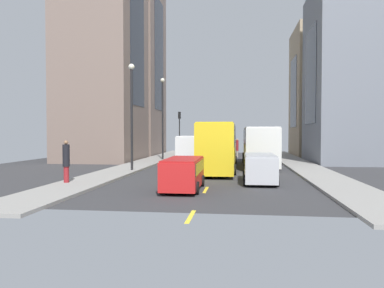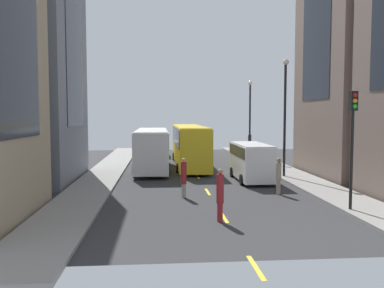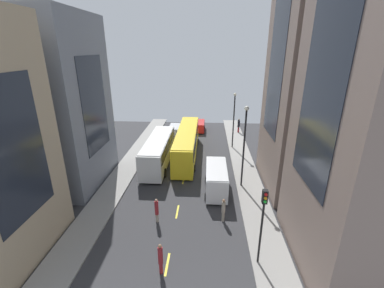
# 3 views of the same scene
# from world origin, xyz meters

# --- Properties ---
(ground_plane) EXTENTS (40.90, 40.90, 0.00)m
(ground_plane) POSITION_xyz_m (0.00, 0.00, 0.00)
(ground_plane) COLOR #333335
(sidewalk_west) EXTENTS (2.77, 44.00, 0.15)m
(sidewalk_west) POSITION_xyz_m (-7.07, 0.00, 0.07)
(sidewalk_west) COLOR gray
(sidewalk_west) RESTS_ON ground
(sidewalk_east) EXTENTS (2.77, 44.00, 0.15)m
(sidewalk_east) POSITION_xyz_m (7.07, 0.00, 0.07)
(sidewalk_east) COLOR gray
(sidewalk_east) RESTS_ON ground
(lane_stripe_0) EXTENTS (0.16, 2.00, 0.01)m
(lane_stripe_0) POSITION_xyz_m (0.00, -21.00, 0.01)
(lane_stripe_0) COLOR yellow
(lane_stripe_0) RESTS_ON ground
(lane_stripe_1) EXTENTS (0.16, 2.00, 0.01)m
(lane_stripe_1) POSITION_xyz_m (0.00, -15.00, 0.01)
(lane_stripe_1) COLOR yellow
(lane_stripe_1) RESTS_ON ground
(lane_stripe_2) EXTENTS (0.16, 2.00, 0.01)m
(lane_stripe_2) POSITION_xyz_m (0.00, -9.00, 0.01)
(lane_stripe_2) COLOR yellow
(lane_stripe_2) RESTS_ON ground
(lane_stripe_3) EXTENTS (0.16, 2.00, 0.01)m
(lane_stripe_3) POSITION_xyz_m (0.00, -3.00, 0.01)
(lane_stripe_3) COLOR yellow
(lane_stripe_3) RESTS_ON ground
(lane_stripe_4) EXTENTS (0.16, 2.00, 0.01)m
(lane_stripe_4) POSITION_xyz_m (0.00, 3.00, 0.01)
(lane_stripe_4) COLOR yellow
(lane_stripe_4) RESTS_ON ground
(lane_stripe_5) EXTENTS (0.16, 2.00, 0.01)m
(lane_stripe_5) POSITION_xyz_m (0.00, 9.00, 0.01)
(lane_stripe_5) COLOR yellow
(lane_stripe_5) RESTS_ON ground
(lane_stripe_6) EXTENTS (0.16, 2.00, 0.01)m
(lane_stripe_6) POSITION_xyz_m (0.00, 15.00, 0.01)
(lane_stripe_6) COLOR yellow
(lane_stripe_6) RESTS_ON ground
(lane_stripe_7) EXTENTS (0.16, 2.00, 0.01)m
(lane_stripe_7) POSITION_xyz_m (0.00, 21.00, 0.01)
(lane_stripe_7) COLOR yellow
(lane_stripe_7) RESTS_ON ground
(building_west_0) EXTENTS (8.10, 9.06, 16.04)m
(building_west_0) POSITION_xyz_m (-12.66, -15.05, 8.02)
(building_west_0) COLOR tan
(building_west_0) RESTS_ON ground
(building_west_1) EXTENTS (9.26, 9.58, 16.84)m
(building_west_1) POSITION_xyz_m (-13.24, -3.80, 8.42)
(building_west_1) COLOR slate
(building_west_1) RESTS_ON ground
(building_east_0) EXTENTS (8.61, 9.40, 26.07)m
(building_east_0) POSITION_xyz_m (12.92, -13.84, 13.03)
(building_east_0) COLOR #7A665B
(building_east_0) RESTS_ON ground
(building_east_1) EXTENTS (7.50, 9.29, 25.23)m
(building_east_1) POSITION_xyz_m (12.36, -3.41, 12.62)
(building_east_1) COLOR #7A665B
(building_east_1) RESTS_ON ground
(city_bus_white) EXTENTS (2.80, 11.17, 3.35)m
(city_bus_white) POSITION_xyz_m (-3.46, 0.99, 2.01)
(city_bus_white) COLOR silver
(city_bus_white) RESTS_ON ground
(streetcar_yellow) EXTENTS (2.70, 14.56, 3.59)m
(streetcar_yellow) POSITION_xyz_m (-0.15, 3.74, 2.13)
(streetcar_yellow) COLOR yellow
(streetcar_yellow) RESTS_ON ground
(delivery_van_white) EXTENTS (2.25, 5.76, 2.58)m
(delivery_van_white) POSITION_xyz_m (3.52, -5.11, 1.51)
(delivery_van_white) COLOR white
(delivery_van_white) RESTS_ON ground
(car_red_0) EXTENTS (1.87, 4.32, 1.61)m
(car_red_0) POSITION_xyz_m (1.14, 15.11, 0.95)
(car_red_0) COLOR red
(car_red_0) RESTS_ON ground
(car_silver_1) EXTENTS (1.91, 4.05, 1.67)m
(car_silver_1) POSITION_xyz_m (-2.87, 12.09, 0.98)
(car_silver_1) COLOR #B7BABF
(car_silver_1) RESTS_ON ground
(pedestrian_walking_far) EXTENTS (0.31, 0.31, 2.21)m
(pedestrian_walking_far) POSITION_xyz_m (-1.52, -10.53, 1.17)
(pedestrian_walking_far) COLOR gray
(pedestrian_walking_far) RESTS_ON ground
(pedestrian_waiting_curb) EXTENTS (0.32, 0.32, 2.10)m
(pedestrian_waiting_curb) POSITION_xyz_m (3.98, -10.07, 1.14)
(pedestrian_waiting_curb) COLOR gray
(pedestrian_waiting_curb) RESTS_ON ground
(pedestrian_crossing_mid) EXTENTS (0.32, 0.32, 2.28)m
(pedestrian_crossing_mid) POSITION_xyz_m (-0.28, -15.73, 1.22)
(pedestrian_crossing_mid) COLOR maroon
(pedestrian_crossing_mid) RESTS_ON ground
(pedestrian_crossing_near) EXTENTS (0.38, 0.38, 2.33)m
(pedestrian_crossing_near) POSITION_xyz_m (7.82, 14.26, 1.39)
(pedestrian_crossing_near) COLOR maroon
(pedestrian_crossing_near) RESTS_ON ground
(traffic_light_near_corner) EXTENTS (0.32, 0.44, 5.51)m
(traffic_light_near_corner) POSITION_xyz_m (6.08, -14.56, 4.01)
(traffic_light_near_corner) COLOR black
(traffic_light_near_corner) RESTS_ON ground
(streetlamp_near) EXTENTS (0.44, 0.44, 8.41)m
(streetlamp_near) POSITION_xyz_m (6.18, -4.10, 5.19)
(streetlamp_near) COLOR black
(streetlamp_near) RESTS_ON ground
(streetlamp_far) EXTENTS (0.44, 0.44, 7.83)m
(streetlamp_far) POSITION_xyz_m (6.18, 7.11, 4.88)
(streetlamp_far) COLOR black
(streetlamp_far) RESTS_ON ground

